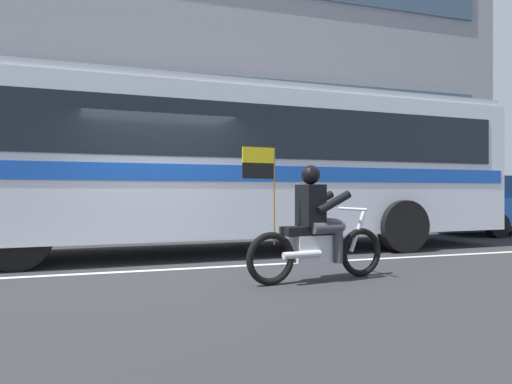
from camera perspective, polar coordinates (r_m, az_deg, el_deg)
ground_plane at (r=7.99m, az=-11.50°, el=-8.66°), size 60.00×60.00×0.00m
sidewalk_curb at (r=13.03m, az=-14.07°, el=-4.95°), size 28.00×3.80×0.15m
lane_center_stripe at (r=7.40m, az=-10.96°, el=-9.33°), size 26.60×0.14×0.01m
office_building_facade at (r=16.06m, az=-14.67°, el=18.14°), size 28.00×0.89×12.38m
transit_bus at (r=9.37m, az=-3.24°, el=4.17°), size 11.92×3.04×3.22m
motorcycle_with_rider at (r=6.36m, az=7.45°, el=-4.85°), size 2.18×0.68×1.78m
parked_sedan_curbside at (r=15.26m, az=28.86°, el=-1.31°), size 4.60×1.88×1.64m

